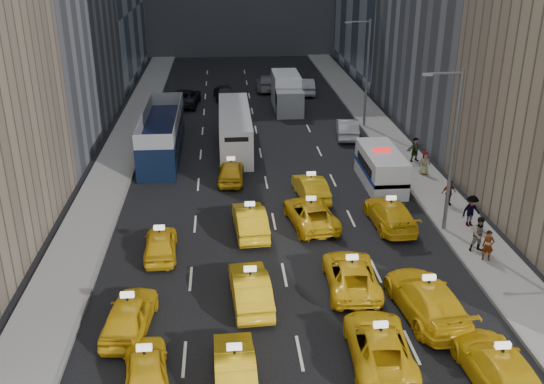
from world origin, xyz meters
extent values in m
cube|color=gray|center=(-10.50, 25.00, 0.07)|extent=(3.00, 90.00, 0.15)
cube|color=gray|center=(10.50, 25.00, 0.07)|extent=(3.00, 90.00, 0.15)
cube|color=slate|center=(-9.05, 25.00, 0.09)|extent=(0.15, 90.00, 0.18)
cube|color=slate|center=(9.05, 25.00, 0.09)|extent=(0.15, 90.00, 0.18)
cylinder|color=#595B60|center=(9.30, 12.00, 4.50)|extent=(0.20, 0.20, 9.00)
cylinder|color=#595B60|center=(8.40, 12.00, 8.80)|extent=(1.80, 0.12, 0.12)
cube|color=slate|center=(7.50, 12.00, 8.75)|extent=(0.50, 0.22, 0.12)
cylinder|color=#595B60|center=(9.30, 32.00, 4.50)|extent=(0.20, 0.20, 9.00)
cylinder|color=#595B60|center=(8.40, 32.00, 8.80)|extent=(1.80, 0.12, 0.12)
cube|color=slate|center=(7.50, 32.00, 8.75)|extent=(0.50, 0.22, 0.12)
imported|color=gold|center=(-5.77, 0.76, 0.67)|extent=(2.09, 4.11, 1.34)
imported|color=gold|center=(-2.56, 0.48, 0.69)|extent=(1.59, 4.25, 1.39)
imported|color=gold|center=(2.98, 1.39, 0.69)|extent=(2.55, 5.06, 1.37)
imported|color=gold|center=(6.94, -0.37, 0.75)|extent=(2.33, 5.25, 1.50)
imported|color=gold|center=(-6.81, 4.09, 0.74)|extent=(2.19, 4.51, 1.49)
imported|color=gold|center=(-1.74, 5.70, 0.76)|extent=(1.91, 4.69, 1.51)
imported|color=gold|center=(2.96, 6.62, 0.68)|extent=(2.52, 5.04, 1.37)
imported|color=gold|center=(5.73, 4.16, 0.82)|extent=(2.85, 5.84, 1.63)
imported|color=gold|center=(-6.10, 10.44, 0.68)|extent=(1.79, 4.08, 1.37)
imported|color=gold|center=(-1.42, 12.62, 0.77)|extent=(1.95, 4.77, 1.54)
imported|color=gold|center=(2.04, 13.39, 0.70)|extent=(2.97, 5.32, 1.41)
imported|color=gold|center=(6.47, 12.93, 0.73)|extent=(2.31, 5.15, 1.47)
imported|color=gold|center=(-2.30, 20.37, 0.70)|extent=(1.90, 4.19, 1.40)
imported|color=gold|center=(2.57, 17.11, 0.72)|extent=(1.99, 4.50, 1.44)
cube|color=silver|center=(7.45, 19.02, 1.17)|extent=(2.84, 6.04, 2.33)
cylinder|color=black|center=(6.49, 17.00, 0.47)|extent=(0.28, 0.93, 0.93)
cylinder|color=black|center=(8.41, 17.00, 0.47)|extent=(0.28, 0.93, 0.93)
cylinder|color=black|center=(6.49, 21.03, 0.47)|extent=(0.28, 0.93, 0.93)
cylinder|color=black|center=(8.41, 21.03, 0.47)|extent=(0.28, 0.93, 0.93)
cube|color=navy|center=(7.45, 19.02, 1.01)|extent=(2.88, 6.04, 0.27)
cube|color=red|center=(7.45, 19.02, 2.42)|extent=(1.09, 0.48, 0.17)
cube|color=black|center=(-7.27, 26.12, 1.66)|extent=(3.61, 11.63, 3.33)
cylinder|color=black|center=(-8.42, 21.30, 0.55)|extent=(0.28, 1.10, 1.10)
cylinder|color=black|center=(-6.12, 21.30, 0.55)|extent=(0.28, 1.10, 1.10)
cylinder|color=black|center=(-8.42, 30.94, 0.55)|extent=(0.28, 1.10, 1.10)
cylinder|color=black|center=(-6.12, 30.94, 0.55)|extent=(0.28, 1.10, 1.10)
cube|color=silver|center=(-1.87, 27.62, 1.45)|extent=(2.87, 11.32, 2.90)
cylinder|color=black|center=(-2.88, 22.91, 0.55)|extent=(0.28, 1.10, 1.10)
cylinder|color=black|center=(-0.85, 22.91, 0.55)|extent=(0.28, 1.10, 1.10)
cylinder|color=black|center=(-2.88, 32.33, 0.55)|extent=(0.28, 1.10, 1.10)
cylinder|color=black|center=(-0.85, 32.33, 0.55)|extent=(0.28, 1.10, 1.10)
cube|color=white|center=(3.30, 38.39, 1.62)|extent=(2.85, 7.22, 3.24)
cylinder|color=black|center=(2.23, 35.75, 0.55)|extent=(0.28, 1.10, 1.10)
cylinder|color=black|center=(4.36, 35.75, 0.55)|extent=(0.28, 1.10, 1.10)
cylinder|color=black|center=(2.23, 41.04, 0.55)|extent=(0.28, 1.10, 1.10)
cylinder|color=black|center=(4.36, 41.04, 0.55)|extent=(0.28, 1.10, 1.10)
imported|color=#ABACB3|center=(7.29, 29.29, 0.77)|extent=(2.22, 4.82, 1.53)
imported|color=black|center=(-6.37, 40.60, 0.79)|extent=(3.13, 5.91, 1.58)
imported|color=gray|center=(2.02, 46.38, 0.78)|extent=(2.41, 5.48, 1.57)
imported|color=black|center=(-2.58, 42.61, 0.77)|extent=(2.26, 4.68, 1.54)
imported|color=#9B9DA2|center=(5.86, 44.35, 0.80)|extent=(1.97, 4.96, 1.61)
imported|color=gray|center=(10.20, 8.38, 0.95)|extent=(0.65, 0.51, 1.59)
imported|color=gray|center=(10.15, 9.29, 1.10)|extent=(0.93, 0.51, 1.91)
imported|color=gray|center=(10.85, 12.22, 1.06)|extent=(1.26, 0.79, 1.81)
imported|color=gray|center=(10.62, 15.11, 0.95)|extent=(1.01, 0.63, 1.60)
imported|color=gray|center=(10.81, 20.29, 0.94)|extent=(0.82, 0.51, 1.59)
imported|color=gray|center=(10.94, 22.89, 1.02)|extent=(1.67, 0.95, 1.73)
camera|label=1|loc=(-2.67, -17.28, 15.07)|focal=40.00mm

